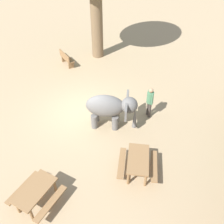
% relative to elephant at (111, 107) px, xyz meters
% --- Properties ---
extents(ground_plane, '(60.00, 60.00, 0.00)m').
position_rel_elephant_xyz_m(ground_plane, '(-0.15, -1.65, -1.06)').
color(ground_plane, tan).
extents(elephant, '(1.94, 2.35, 1.65)m').
position_rel_elephant_xyz_m(elephant, '(0.00, 0.00, 0.00)').
color(elephant, slate).
rests_on(elephant, ground_plane).
extents(person_handler, '(0.37, 0.40, 1.62)m').
position_rel_elephant_xyz_m(person_handler, '(-1.55, 1.24, -0.11)').
color(person_handler, '#3F3833').
rests_on(person_handler, ground_plane).
extents(wooden_bench, '(0.98, 1.43, 0.88)m').
position_rel_elephant_xyz_m(wooden_bench, '(-3.44, -5.45, -0.59)').
color(wooden_bench, olive).
rests_on(wooden_bench, ground_plane).
extents(picnic_table_near, '(1.55, 1.53, 0.78)m').
position_rel_elephant_xyz_m(picnic_table_near, '(4.77, -0.06, -0.47)').
color(picnic_table_near, olive).
rests_on(picnic_table_near, ground_plane).
extents(picnic_table_far, '(1.98, 1.97, 0.78)m').
position_rel_elephant_xyz_m(picnic_table_far, '(1.77, 2.32, -0.47)').
color(picnic_table_far, olive).
rests_on(picnic_table_far, ground_plane).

